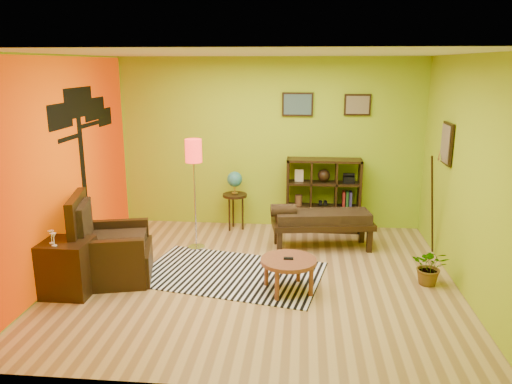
# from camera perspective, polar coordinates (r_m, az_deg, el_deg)

# --- Properties ---
(ground) EXTENTS (5.00, 5.00, 0.00)m
(ground) POSITION_cam_1_polar(r_m,az_deg,el_deg) (6.52, 0.10, -9.85)
(ground) COLOR tan
(ground) RESTS_ON ground
(room_shell) EXTENTS (5.04, 4.54, 2.82)m
(room_shell) POSITION_cam_1_polar(r_m,az_deg,el_deg) (6.03, -0.77, 6.03)
(room_shell) COLOR #9DC51C
(room_shell) RESTS_ON ground
(zebra_rug) EXTENTS (2.55, 1.87, 0.01)m
(zebra_rug) POSITION_cam_1_polar(r_m,az_deg,el_deg) (6.65, -2.84, -9.30)
(zebra_rug) COLOR white
(zebra_rug) RESTS_ON ground
(coffee_table) EXTENTS (0.67, 0.67, 0.43)m
(coffee_table) POSITION_cam_1_polar(r_m,az_deg,el_deg) (6.06, 3.72, -8.17)
(coffee_table) COLOR brown
(coffee_table) RESTS_ON ground
(armchair) EXTENTS (1.11, 1.10, 1.11)m
(armchair) POSITION_cam_1_polar(r_m,az_deg,el_deg) (6.68, -16.49, -6.73)
(armchair) COLOR black
(armchair) RESTS_ON ground
(side_cabinet) EXTENTS (0.56, 0.51, 0.98)m
(side_cabinet) POSITION_cam_1_polar(r_m,az_deg,el_deg) (6.40, -20.71, -8.05)
(side_cabinet) COLOR black
(side_cabinet) RESTS_ON ground
(floor_lamp) EXTENTS (0.25, 0.25, 1.65)m
(floor_lamp) POSITION_cam_1_polar(r_m,az_deg,el_deg) (7.22, -7.13, 3.56)
(floor_lamp) COLOR silver
(floor_lamp) RESTS_ON ground
(globe_table) EXTENTS (0.40, 0.40, 0.98)m
(globe_table) POSITION_cam_1_polar(r_m,az_deg,el_deg) (8.18, -2.44, 0.71)
(globe_table) COLOR black
(globe_table) RESTS_ON ground
(cube_shelf) EXTENTS (1.20, 0.35, 1.20)m
(cube_shelf) POSITION_cam_1_polar(r_m,az_deg,el_deg) (8.22, 7.78, -0.36)
(cube_shelf) COLOR black
(cube_shelf) RESTS_ON ground
(bench) EXTENTS (1.55, 0.75, 0.69)m
(bench) POSITION_cam_1_polar(r_m,az_deg,el_deg) (7.46, 7.30, -3.16)
(bench) COLOR black
(bench) RESTS_ON ground
(potted_plant) EXTENTS (0.56, 0.59, 0.38)m
(potted_plant) POSITION_cam_1_polar(r_m,az_deg,el_deg) (6.65, 19.25, -8.44)
(potted_plant) COLOR #26661E
(potted_plant) RESTS_ON ground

